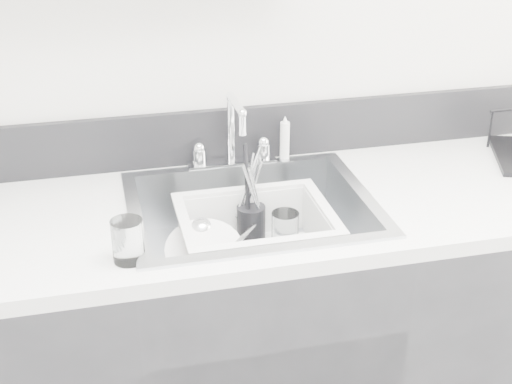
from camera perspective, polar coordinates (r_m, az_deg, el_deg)
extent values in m
cube|color=silver|center=(2.01, -2.39, 12.61)|extent=(3.50, 0.02, 2.60)
cube|color=#252528|center=(2.13, -0.32, -12.54)|extent=(3.20, 0.62, 0.88)
cube|color=white|center=(1.87, -0.36, -1.53)|extent=(3.20, 0.62, 0.04)
cube|color=black|center=(2.10, -2.23, 4.61)|extent=(3.20, 0.02, 0.16)
cube|color=silver|center=(2.09, -1.96, 2.34)|extent=(0.26, 0.06, 0.02)
cylinder|color=silver|center=(2.06, -4.56, 2.77)|extent=(0.04, 0.04, 0.05)
cylinder|color=silver|center=(2.09, 0.58, 3.27)|extent=(0.04, 0.04, 0.05)
cylinder|color=silver|center=(2.05, -2.00, 4.95)|extent=(0.02, 0.02, 0.20)
cylinder|color=silver|center=(1.94, -1.60, 7.05)|extent=(0.02, 0.15, 0.02)
cylinder|color=silver|center=(2.10, 2.31, 4.31)|extent=(0.03, 0.03, 0.14)
cylinder|color=white|center=(1.88, -3.82, -5.84)|extent=(0.22, 0.22, 0.01)
cylinder|color=white|center=(1.88, -3.71, -5.39)|extent=(0.21, 0.21, 0.01)
cylinder|color=white|center=(1.86, -4.17, -4.68)|extent=(0.25, 0.24, 0.09)
cylinder|color=black|center=(1.99, -0.39, -2.46)|extent=(0.08, 0.08, 0.10)
cylinder|color=silver|center=(1.95, -0.81, -0.05)|extent=(0.01, 0.05, 0.20)
cylinder|color=silver|center=(1.95, 0.06, -0.47)|extent=(0.02, 0.04, 0.18)
cylinder|color=black|center=(1.94, -0.72, 0.42)|extent=(0.01, 0.06, 0.22)
cylinder|color=white|center=(1.94, 2.34, -3.11)|extent=(0.10, 0.10, 0.11)
cylinder|color=white|center=(1.62, -10.21, -3.86)|extent=(0.08, 0.08, 0.10)
imported|color=white|center=(1.87, 1.97, -5.68)|extent=(0.12, 0.12, 0.03)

